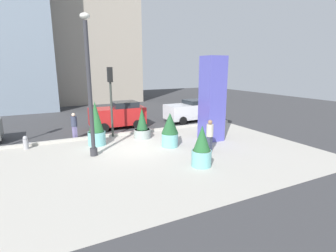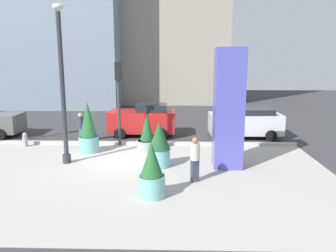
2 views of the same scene
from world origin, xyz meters
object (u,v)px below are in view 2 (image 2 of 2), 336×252
at_px(art_pillar_blue, 228,109).
at_px(potted_plant_by_pillar, 88,129).
at_px(potted_plant_near_right, 152,172).
at_px(potted_plant_near_left, 159,144).
at_px(car_intersection, 143,120).
at_px(lamp_post, 63,89).
at_px(traffic_light_corner, 118,90).
at_px(potted_plant_curbside, 147,136).
at_px(fire_hydrant, 25,140).
at_px(pedestrian_crossing, 195,157).
at_px(car_far_lane, 246,123).
at_px(pedestrian_by_curb, 81,126).

bearing_deg(art_pillar_blue, potted_plant_by_pillar, 162.62).
bearing_deg(potted_plant_near_right, potted_plant_by_pillar, 123.06).
height_order(art_pillar_blue, potted_plant_near_left, art_pillar_blue).
distance_m(art_pillar_blue, car_intersection, 7.19).
bearing_deg(lamp_post, traffic_light_corner, 60.37).
xyz_separation_m(art_pillar_blue, potted_plant_curbside, (-3.62, 2.24, -1.73)).
bearing_deg(lamp_post, potted_plant_by_pillar, 73.27).
height_order(art_pillar_blue, fire_hydrant, art_pillar_blue).
bearing_deg(pedestrian_crossing, art_pillar_blue, 52.17).
distance_m(lamp_post, car_intersection, 6.55).
xyz_separation_m(lamp_post, fire_hydrant, (-3.08, 2.74, -2.92)).
distance_m(art_pillar_blue, car_far_lane, 5.90).
bearing_deg(car_intersection, pedestrian_by_curb, -152.97).
xyz_separation_m(potted_plant_curbside, pedestrian_crossing, (2.16, -4.12, 0.19)).
bearing_deg(traffic_light_corner, potted_plant_near_left, -57.14).
bearing_deg(art_pillar_blue, pedestrian_crossing, -127.83).
xyz_separation_m(potted_plant_by_pillar, fire_hydrant, (-3.61, 0.96, -0.77)).
distance_m(pedestrian_by_curb, pedestrian_crossing, 8.37).
distance_m(lamp_post, fire_hydrant, 5.05).
xyz_separation_m(potted_plant_by_pillar, pedestrian_by_curb, (-0.95, 1.98, -0.24)).
distance_m(art_pillar_blue, traffic_light_corner, 6.24).
distance_m(potted_plant_curbside, fire_hydrant, 6.52).
distance_m(potted_plant_near_right, potted_plant_by_pillar, 6.44).
bearing_deg(pedestrian_crossing, potted_plant_near_right, -135.20).
height_order(art_pillar_blue, potted_plant_curbside, art_pillar_blue).
bearing_deg(pedestrian_crossing, traffic_light_corner, 124.97).
xyz_separation_m(art_pillar_blue, fire_hydrant, (-10.08, 2.99, -2.13)).
bearing_deg(fire_hydrant, pedestrian_crossing, -29.44).
height_order(potted_plant_by_pillar, traffic_light_corner, traffic_light_corner).
distance_m(potted_plant_by_pillar, car_intersection, 4.32).
bearing_deg(potted_plant_curbside, potted_plant_near_right, -83.31).
xyz_separation_m(potted_plant_near_right, traffic_light_corner, (-2.23, 6.82, 2.08)).
xyz_separation_m(fire_hydrant, pedestrian_crossing, (8.62, -4.87, 0.59)).
distance_m(lamp_post, potted_plant_by_pillar, 2.84).
bearing_deg(pedestrian_crossing, potted_plant_curbside, 117.61).
xyz_separation_m(lamp_post, car_intersection, (2.86, 5.42, -2.33)).
xyz_separation_m(lamp_post, car_far_lane, (8.84, 5.12, -2.40)).
xyz_separation_m(potted_plant_curbside, fire_hydrant, (-6.46, 0.74, -0.40)).
distance_m(potted_plant_curbside, car_intersection, 3.47).
bearing_deg(lamp_post, car_far_lane, 30.06).
relative_size(fire_hydrant, pedestrian_by_curb, 0.46).
bearing_deg(traffic_light_corner, car_intersection, 65.00).
xyz_separation_m(potted_plant_by_pillar, potted_plant_near_left, (3.59, -2.14, -0.17)).
xyz_separation_m(pedestrian_by_curb, pedestrian_crossing, (5.96, -5.88, 0.06)).
distance_m(potted_plant_near_left, fire_hydrant, 7.86).
distance_m(potted_plant_near_left, car_intersection, 5.92).
xyz_separation_m(fire_hydrant, car_far_lane, (11.92, 2.38, 0.52)).
distance_m(car_intersection, pedestrian_crossing, 8.01).
relative_size(potted_plant_near_left, traffic_light_corner, 0.44).
relative_size(lamp_post, fire_hydrant, 9.00).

